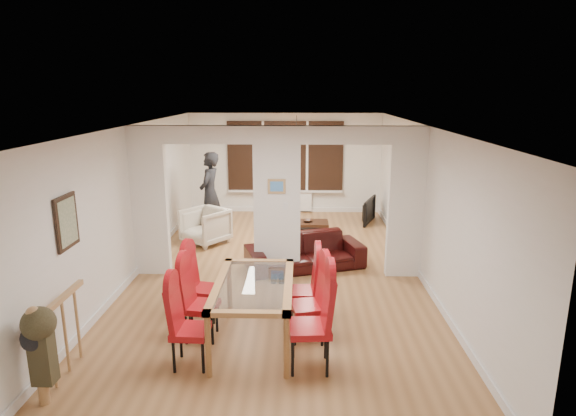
{
  "coord_description": "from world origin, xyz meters",
  "views": [
    {
      "loc": [
        0.4,
        -8.01,
        3.18
      ],
      "look_at": [
        0.17,
        0.6,
        1.05
      ],
      "focal_mm": 30.0,
      "sensor_mm": 36.0,
      "label": 1
    }
  ],
  "objects_px": {
    "dining_chair_rc": "(303,287)",
    "coffee_table": "(304,227)",
    "dining_chair_lb": "(201,301)",
    "person": "(210,193)",
    "dining_chair_la": "(190,325)",
    "dining_chair_lc": "(203,284)",
    "dining_chair_ra": "(310,321)",
    "bottle": "(295,215)",
    "sofa": "(305,252)",
    "dining_chair_rb": "(309,301)",
    "television": "(365,210)",
    "dining_table": "(254,312)",
    "bowl": "(307,221)",
    "armchair": "(205,226)"
  },
  "relations": [
    {
      "from": "dining_chair_rc",
      "to": "coffee_table",
      "type": "bearing_deg",
      "value": 86.53
    },
    {
      "from": "dining_chair_lb",
      "to": "person",
      "type": "xyz_separation_m",
      "value": [
        -0.74,
        4.74,
        0.4
      ]
    },
    {
      "from": "dining_chair_la",
      "to": "dining_chair_lc",
      "type": "bearing_deg",
      "value": 96.91
    },
    {
      "from": "dining_chair_lc",
      "to": "dining_chair_ra",
      "type": "distance_m",
      "value": 1.92
    },
    {
      "from": "bottle",
      "to": "sofa",
      "type": "bearing_deg",
      "value": -84.92
    },
    {
      "from": "dining_chair_rb",
      "to": "sofa",
      "type": "xyz_separation_m",
      "value": [
        -0.03,
        2.59,
        -0.23
      ]
    },
    {
      "from": "coffee_table",
      "to": "bottle",
      "type": "height_order",
      "value": "bottle"
    },
    {
      "from": "television",
      "to": "coffee_table",
      "type": "bearing_deg",
      "value": 142.55
    },
    {
      "from": "sofa",
      "to": "dining_chair_ra",
      "type": "bearing_deg",
      "value": -107.45
    },
    {
      "from": "dining_chair_lc",
      "to": "person",
      "type": "distance_m",
      "value": 4.26
    },
    {
      "from": "dining_table",
      "to": "bottle",
      "type": "height_order",
      "value": "dining_table"
    },
    {
      "from": "sofa",
      "to": "bowl",
      "type": "relative_size",
      "value": 9.77
    },
    {
      "from": "person",
      "to": "dining_chair_lb",
      "type": "bearing_deg",
      "value": 18.01
    },
    {
      "from": "television",
      "to": "coffee_table",
      "type": "distance_m",
      "value": 1.77
    },
    {
      "from": "dining_chair_rb",
      "to": "armchair",
      "type": "xyz_separation_m",
      "value": [
        -2.12,
        3.99,
        -0.16
      ]
    },
    {
      "from": "dining_chair_ra",
      "to": "dining_chair_rb",
      "type": "relative_size",
      "value": 1.11
    },
    {
      "from": "dining_chair_la",
      "to": "dining_chair_rc",
      "type": "relative_size",
      "value": 1.01
    },
    {
      "from": "dining_chair_lb",
      "to": "coffee_table",
      "type": "height_order",
      "value": "dining_chair_lb"
    },
    {
      "from": "dining_chair_ra",
      "to": "bowl",
      "type": "bearing_deg",
      "value": 85.43
    },
    {
      "from": "person",
      "to": "bowl",
      "type": "xyz_separation_m",
      "value": [
        2.18,
        0.1,
        -0.65
      ]
    },
    {
      "from": "dining_chair_lc",
      "to": "person",
      "type": "relative_size",
      "value": 0.56
    },
    {
      "from": "dining_chair_rc",
      "to": "bottle",
      "type": "height_order",
      "value": "dining_chair_rc"
    },
    {
      "from": "dining_chair_lb",
      "to": "dining_chair_lc",
      "type": "xyz_separation_m",
      "value": [
        -0.08,
        0.56,
        -0.01
      ]
    },
    {
      "from": "dining_chair_rb",
      "to": "coffee_table",
      "type": "distance_m",
      "value": 4.87
    },
    {
      "from": "dining_chair_ra",
      "to": "bowl",
      "type": "height_order",
      "value": "dining_chair_ra"
    },
    {
      "from": "sofa",
      "to": "dining_chair_la",
      "type": "bearing_deg",
      "value": -130.76
    },
    {
      "from": "dining_chair_lb",
      "to": "person",
      "type": "height_order",
      "value": "person"
    },
    {
      "from": "dining_table",
      "to": "dining_chair_ra",
      "type": "height_order",
      "value": "dining_chair_ra"
    },
    {
      "from": "sofa",
      "to": "television",
      "type": "relative_size",
      "value": 2.02
    },
    {
      "from": "dining_table",
      "to": "dining_chair_rc",
      "type": "xyz_separation_m",
      "value": [
        0.63,
        0.57,
        0.11
      ]
    },
    {
      "from": "person",
      "to": "television",
      "type": "relative_size",
      "value": 1.78
    },
    {
      "from": "dining_chair_rc",
      "to": "armchair",
      "type": "xyz_separation_m",
      "value": [
        -2.05,
        3.49,
        -0.14
      ]
    },
    {
      "from": "television",
      "to": "bottle",
      "type": "xyz_separation_m",
      "value": [
        -1.72,
        -0.83,
        0.09
      ]
    },
    {
      "from": "dining_chair_lb",
      "to": "armchair",
      "type": "relative_size",
      "value": 1.26
    },
    {
      "from": "dining_chair_lc",
      "to": "dining_chair_rb",
      "type": "bearing_deg",
      "value": -8.33
    },
    {
      "from": "dining_chair_la",
      "to": "person",
      "type": "relative_size",
      "value": 0.56
    },
    {
      "from": "dining_chair_lc",
      "to": "armchair",
      "type": "relative_size",
      "value": 1.24
    },
    {
      "from": "television",
      "to": "dining_chair_lc",
      "type": "bearing_deg",
      "value": 171.74
    },
    {
      "from": "bottle",
      "to": "bowl",
      "type": "relative_size",
      "value": 1.26
    },
    {
      "from": "sofa",
      "to": "dining_chair_lb",
      "type": "bearing_deg",
      "value": -135.81
    },
    {
      "from": "dining_chair_la",
      "to": "person",
      "type": "bearing_deg",
      "value": 100.54
    },
    {
      "from": "dining_chair_la",
      "to": "bottle",
      "type": "distance_m",
      "value": 5.71
    },
    {
      "from": "television",
      "to": "bottle",
      "type": "distance_m",
      "value": 1.91
    },
    {
      "from": "dining_chair_rb",
      "to": "bottle",
      "type": "relative_size",
      "value": 3.93
    },
    {
      "from": "armchair",
      "to": "bottle",
      "type": "bearing_deg",
      "value": 64.18
    },
    {
      "from": "dining_chair_rb",
      "to": "television",
      "type": "xyz_separation_m",
      "value": [
        1.49,
        5.77,
        -0.23
      ]
    },
    {
      "from": "dining_chair_ra",
      "to": "dining_chair_lb",
      "type": "bearing_deg",
      "value": 150.81
    },
    {
      "from": "dining_chair_rc",
      "to": "armchair",
      "type": "relative_size",
      "value": 1.24
    },
    {
      "from": "dining_chair_lc",
      "to": "dining_chair_rc",
      "type": "bearing_deg",
      "value": 10.08
    },
    {
      "from": "dining_chair_la",
      "to": "dining_chair_rb",
      "type": "bearing_deg",
      "value": 27.85
    }
  ]
}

